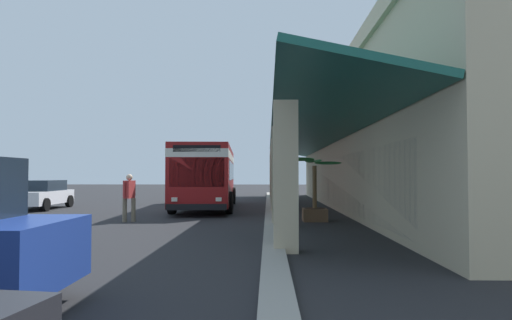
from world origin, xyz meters
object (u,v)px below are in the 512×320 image
pedestrian (129,195)px  potted_palm (315,206)px  transit_bus (207,173)px  parked_sedan_white (41,194)px

pedestrian → potted_palm: bearing=93.9°
pedestrian → potted_palm: potted_palm is taller
transit_bus → parked_sedan_white: (0.98, -8.42, -1.10)m
potted_palm → pedestrian: bearing=-86.1°
pedestrian → potted_palm: (-0.47, 6.92, -0.43)m
transit_bus → potted_palm: size_ratio=4.67×
pedestrian → parked_sedan_white: bearing=-133.5°
transit_bus → potted_palm: transit_bus is taller
pedestrian → potted_palm: 6.95m
transit_bus → parked_sedan_white: bearing=-83.4°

